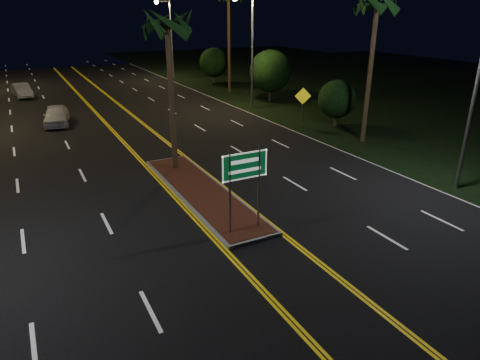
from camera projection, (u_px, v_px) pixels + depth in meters
ground at (285, 269)px, 13.95m from camera, size 120.00×120.00×0.00m
grass_right at (388, 86)px, 47.45m from camera, size 40.00×110.00×0.01m
median_island at (201, 192)px, 19.68m from camera, size 2.25×10.25×0.17m
highway_sign at (245, 173)px, 15.36m from camera, size 1.80×0.08×3.20m
streetlight_right_near at (475, 66)px, 18.07m from camera, size 1.91×0.44×9.00m
streetlight_right_mid at (248, 40)px, 34.54m from camera, size 1.91×0.44×9.00m
streetlight_right_far at (168, 30)px, 51.01m from camera, size 1.91×0.44×9.00m
palm_median at (167, 24)px, 19.90m from camera, size 2.40×2.40×8.30m
palm_right_near at (378, 4)px, 24.53m from camera, size 2.40×2.40×9.30m
shrub_near at (337, 99)px, 30.57m from camera, size 2.70×2.70×3.30m
shrub_mid at (270, 71)px, 38.73m from camera, size 3.78×3.78×4.62m
shrub_far at (214, 62)px, 48.67m from camera, size 3.24×3.24×3.96m
car_near at (56, 114)px, 31.26m from camera, size 2.84×5.18×1.64m
car_far at (22, 89)px, 41.34m from camera, size 2.53×4.75×1.51m
warning_sign at (303, 101)px, 30.41m from camera, size 1.08×0.50×2.79m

